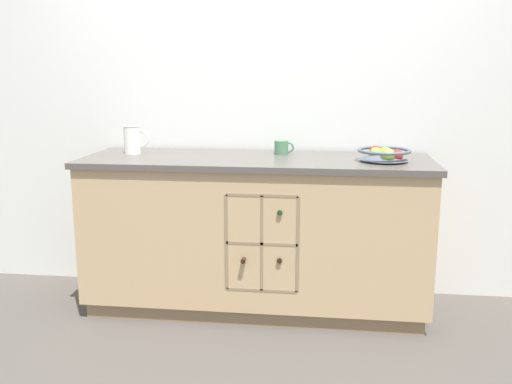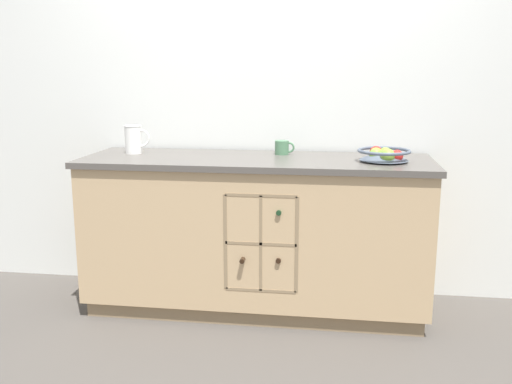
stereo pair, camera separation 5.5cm
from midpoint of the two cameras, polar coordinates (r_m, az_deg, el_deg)
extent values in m
plane|color=#4C4742|center=(3.58, 0.45, -11.35)|extent=(14.00, 14.00, 0.00)
cube|color=silver|center=(3.67, 1.30, 9.75)|extent=(4.40, 0.06, 2.55)
cube|color=#8B7354|center=(3.56, 0.45, -10.69)|extent=(1.93, 0.56, 0.09)
cube|color=tan|center=(3.41, 0.46, -3.80)|extent=(1.99, 0.62, 0.80)
cube|color=#514C47|center=(3.33, 0.47, 3.13)|extent=(2.03, 0.66, 0.03)
cube|color=#8B7354|center=(3.20, 1.21, -4.69)|extent=(0.39, 0.01, 0.54)
cube|color=#8B7354|center=(3.18, -2.42, -4.81)|extent=(0.02, 0.10, 0.54)
cube|color=#8B7354|center=(3.14, 4.66, -5.09)|extent=(0.02, 0.10, 0.54)
cube|color=#8B7354|center=(3.24, 1.08, -9.51)|extent=(0.39, 0.10, 0.02)
cube|color=#8B7354|center=(3.15, 1.09, -4.96)|extent=(0.39, 0.10, 0.02)
cube|color=#8B7354|center=(3.08, 1.11, -0.17)|extent=(0.39, 0.10, 0.02)
cube|color=#8B7354|center=(3.15, 1.09, -4.96)|extent=(0.02, 0.10, 0.54)
cylinder|color=black|center=(3.27, -0.44, -6.01)|extent=(0.07, 0.19, 0.07)
cylinder|color=black|center=(3.15, -0.81, -6.74)|extent=(0.03, 0.08, 0.03)
cylinder|color=black|center=(3.29, 3.07, -5.86)|extent=(0.07, 0.21, 0.07)
cylinder|color=black|center=(3.15, 2.82, -6.68)|extent=(0.03, 0.09, 0.03)
cylinder|color=#19381E|center=(3.22, 3.13, -1.28)|extent=(0.07, 0.21, 0.07)
cylinder|color=#19381E|center=(3.08, 2.87, -1.93)|extent=(0.03, 0.09, 0.03)
cylinder|color=#4C5666|center=(3.27, 13.12, 3.05)|extent=(0.13, 0.13, 0.01)
cone|color=#4C5666|center=(3.26, 13.15, 3.66)|extent=(0.27, 0.27, 0.06)
torus|color=#4C5666|center=(3.26, 13.17, 4.02)|extent=(0.29, 0.29, 0.02)
sphere|color=#7FA838|center=(3.27, 13.26, 3.75)|extent=(0.07, 0.07, 0.07)
sphere|color=#7FA838|center=(3.24, 12.37, 3.72)|extent=(0.07, 0.07, 0.07)
sphere|color=#7FA838|center=(3.19, 13.52, 3.56)|extent=(0.08, 0.08, 0.08)
sphere|color=red|center=(3.22, 14.40, 3.52)|extent=(0.07, 0.07, 0.07)
sphere|color=red|center=(3.31, 12.37, 3.89)|extent=(0.07, 0.07, 0.07)
cylinder|color=white|center=(3.57, -11.75, 5.18)|extent=(0.10, 0.10, 0.17)
torus|color=white|center=(3.56, -11.81, 6.49)|extent=(0.11, 0.11, 0.01)
torus|color=white|center=(3.55, -10.96, 5.31)|extent=(0.11, 0.01, 0.11)
cylinder|color=#4C7A56|center=(3.46, 3.05, 4.46)|extent=(0.08, 0.08, 0.08)
torus|color=#4C7A56|center=(3.46, 3.79, 4.47)|extent=(0.07, 0.01, 0.07)
camera|label=1|loc=(0.03, -89.53, 0.10)|focal=40.00mm
camera|label=2|loc=(0.03, 90.47, -0.10)|focal=40.00mm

